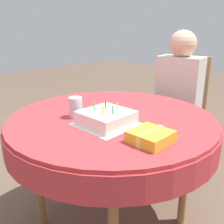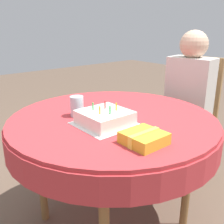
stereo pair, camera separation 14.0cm
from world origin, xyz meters
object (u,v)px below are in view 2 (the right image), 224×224
(person, at_px, (188,93))
(chair, at_px, (191,114))
(birthday_cake, at_px, (105,117))
(gift_box, at_px, (144,138))
(drinking_glass, at_px, (77,106))

(person, bearing_deg, chair, 90.00)
(chair, bearing_deg, birthday_cake, -90.42)
(chair, relative_size, gift_box, 5.72)
(gift_box, bearing_deg, chair, 112.73)
(person, height_order, drinking_glass, person)
(person, relative_size, drinking_glass, 10.42)
(person, bearing_deg, gift_box, -74.49)
(person, bearing_deg, drinking_glass, -102.69)
(chair, xyz_separation_m, drinking_glass, (-0.06, -1.11, 0.28))
(drinking_glass, bearing_deg, gift_box, 2.83)
(person, relative_size, birthday_cake, 5.05)
(birthday_cake, bearing_deg, drinking_glass, -169.31)
(birthday_cake, distance_m, gift_box, 0.30)
(drinking_glass, distance_m, gift_box, 0.51)
(gift_box, bearing_deg, drinking_glass, -177.17)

